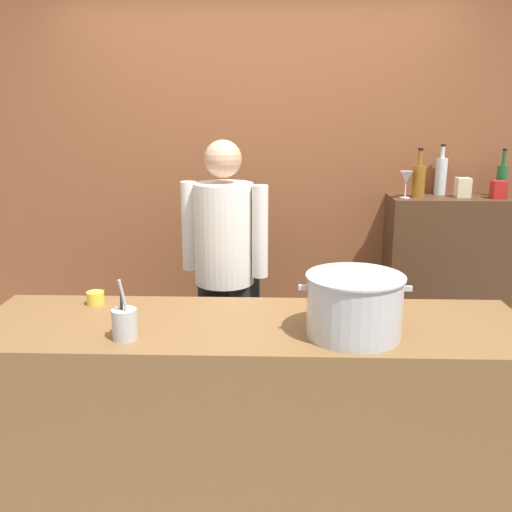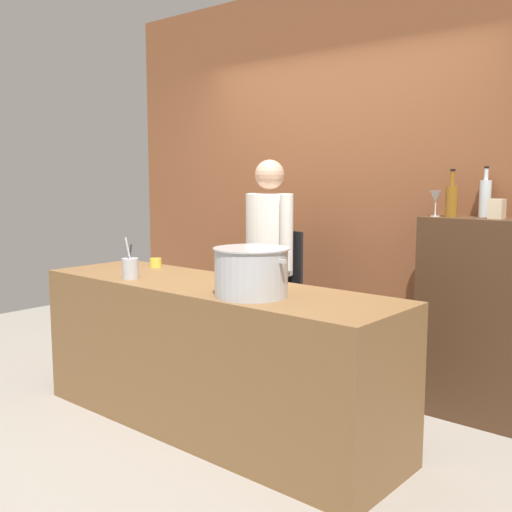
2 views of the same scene
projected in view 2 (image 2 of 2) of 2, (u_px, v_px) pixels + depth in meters
name	position (u px, v px, depth m)	size (l,w,h in m)	color
ground_plane	(212.00, 426.00, 3.75)	(8.00, 8.00, 0.00)	gray
brick_back_panel	(339.00, 182.00, 4.61)	(4.40, 0.10, 3.00)	brown
prep_counter	(211.00, 356.00, 3.70)	(2.46, 0.70, 0.90)	brown
bar_cabinet	(481.00, 321.00, 3.79)	(0.76, 0.32, 1.29)	#472D1C
chef	(270.00, 257.00, 4.35)	(0.51, 0.40, 1.66)	black
stockpot_large	(251.00, 272.00, 3.25)	(0.47, 0.41, 0.26)	#B7BABF
utensil_crock	(130.00, 268.00, 3.81)	(0.10, 0.10, 0.27)	#B7BABF
butter_jar	(156.00, 263.00, 4.30)	(0.09, 0.09, 0.06)	yellow
wine_bottle_amber	(452.00, 200.00, 3.82)	(0.08, 0.08, 0.30)	#8C5919
wine_bottle_clear	(485.00, 197.00, 3.80)	(0.07, 0.07, 0.32)	silver
wine_glass_short	(436.00, 197.00, 3.84)	(0.08, 0.08, 0.17)	silver
spice_tin_cream	(497.00, 209.00, 3.65)	(0.08, 0.08, 0.12)	beige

